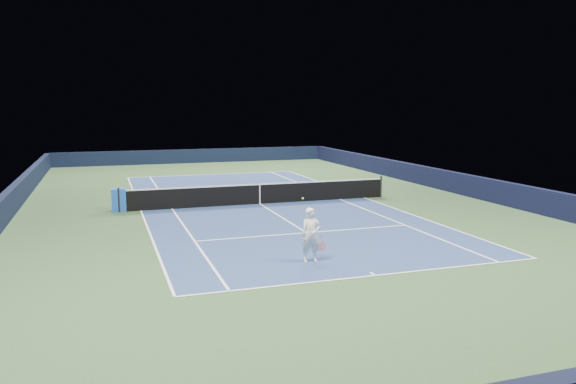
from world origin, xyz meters
name	(u,v)px	position (x,y,z in m)	size (l,w,h in m)	color
ground	(260,204)	(0.00, 0.00, 0.00)	(40.00, 40.00, 0.00)	#2E4A28
wall_far	(194,156)	(0.00, 19.82, 0.55)	(22.00, 0.35, 1.10)	black
wall_right	(455,183)	(10.82, 0.00, 0.55)	(0.35, 40.00, 1.10)	#111433
wall_left	(7,205)	(-10.82, 0.00, 0.55)	(0.35, 40.00, 1.10)	#101832
court_surface	(260,204)	(0.00, 0.00, 0.00)	(10.97, 23.77, 0.01)	navy
baseline_far	(212,174)	(0.00, 11.88, 0.01)	(10.97, 0.08, 0.00)	white
baseline_near	(376,275)	(0.00, -11.88, 0.01)	(10.97, 0.08, 0.00)	white
sideline_doubles_right	(364,198)	(5.49, 0.00, 0.01)	(0.08, 23.77, 0.00)	white
sideline_doubles_left	(141,211)	(-5.49, 0.00, 0.01)	(0.08, 23.77, 0.00)	white
sideline_singles_right	(339,199)	(4.12, 0.00, 0.01)	(0.08, 23.77, 0.00)	white
sideline_singles_left	(172,209)	(-4.12, 0.00, 0.01)	(0.08, 23.77, 0.00)	white
service_line_far	(230,185)	(0.00, 6.40, 0.01)	(8.23, 0.08, 0.00)	white
service_line_near	(307,233)	(0.00, -6.40, 0.01)	(8.23, 0.08, 0.00)	white
center_service_line	(260,204)	(0.00, 0.00, 0.01)	(0.08, 12.80, 0.00)	white
center_mark_far	(213,175)	(0.00, 11.73, 0.01)	(0.08, 0.30, 0.00)	white
center_mark_near	(373,274)	(0.00, -11.73, 0.01)	(0.08, 0.30, 0.00)	white
tennis_net	(260,193)	(0.00, 0.00, 0.50)	(12.90, 0.10, 1.07)	black
sponsor_cube	(119,200)	(-6.40, 0.25, 0.50)	(0.64, 0.57, 1.01)	blue
tennis_player	(311,235)	(-1.20, -10.00, 0.82)	(0.78, 1.25, 1.80)	white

